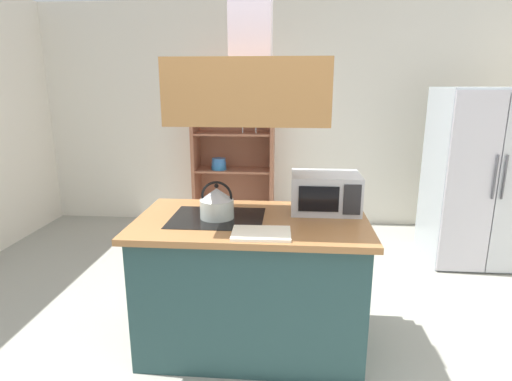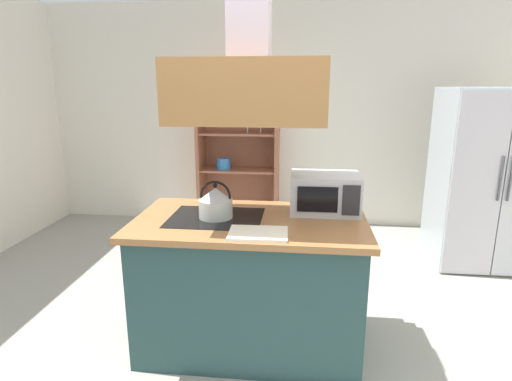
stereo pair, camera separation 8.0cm
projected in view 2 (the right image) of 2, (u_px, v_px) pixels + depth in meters
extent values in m
plane|color=gray|center=(261.00, 370.00, 2.63)|extent=(7.80, 7.80, 0.00)
cube|color=silver|center=(285.00, 116.00, 5.18)|extent=(6.00, 0.12, 2.70)
cube|color=#244242|center=(250.00, 285.00, 2.82)|extent=(1.42, 0.79, 0.86)
cube|color=#9B673A|center=(250.00, 222.00, 2.71)|extent=(1.50, 0.87, 0.04)
cube|color=black|center=(216.00, 217.00, 2.73)|extent=(0.60, 0.48, 0.00)
cube|color=#A26E3B|center=(250.00, 91.00, 2.50)|extent=(0.90, 0.70, 0.36)
cube|color=#B3C0C8|center=(485.00, 178.00, 4.05)|extent=(0.90, 0.72, 1.71)
cube|color=#BBB9C3|center=(476.00, 187.00, 3.72)|extent=(0.44, 0.03, 1.67)
cylinder|color=#4C4C51|center=(501.00, 179.00, 3.65)|extent=(0.02, 0.02, 0.40)
cylinder|color=#4C4C51|center=(511.00, 179.00, 3.64)|extent=(0.02, 0.02, 0.40)
cube|color=#94583F|center=(201.00, 155.00, 5.15)|extent=(0.04, 0.40, 1.79)
cube|color=#94583F|center=(277.00, 156.00, 5.05)|extent=(0.04, 0.40, 1.79)
cube|color=#94583F|center=(238.00, 81.00, 4.88)|extent=(0.98, 0.40, 0.03)
cube|color=#94583F|center=(239.00, 222.00, 5.32)|extent=(0.98, 0.40, 0.08)
cube|color=#94583F|center=(241.00, 153.00, 5.29)|extent=(0.98, 0.02, 1.79)
cube|color=#94583F|center=(239.00, 170.00, 5.15)|extent=(0.90, 0.36, 0.02)
cube|color=#94583F|center=(238.00, 133.00, 5.04)|extent=(0.90, 0.36, 0.02)
cylinder|color=teal|center=(224.00, 167.00, 5.11)|extent=(0.18, 0.18, 0.05)
cylinder|color=#3169A6|center=(224.00, 164.00, 5.10)|extent=(0.17, 0.17, 0.05)
cylinder|color=#3365A2|center=(224.00, 160.00, 5.09)|extent=(0.16, 0.16, 0.05)
cylinder|color=silver|center=(247.00, 128.00, 4.97)|extent=(0.01, 0.01, 0.12)
cone|color=silver|center=(247.00, 119.00, 4.94)|extent=(0.07, 0.07, 0.08)
cylinder|color=silver|center=(261.00, 128.00, 4.95)|extent=(0.01, 0.01, 0.12)
cone|color=silver|center=(261.00, 120.00, 4.93)|extent=(0.07, 0.07, 0.08)
cylinder|color=#B7C3BC|center=(216.00, 208.00, 2.71)|extent=(0.22, 0.22, 0.12)
cone|color=#B2BAC4|center=(215.00, 194.00, 2.68)|extent=(0.21, 0.21, 0.08)
sphere|color=black|center=(215.00, 186.00, 2.67)|extent=(0.03, 0.03, 0.03)
torus|color=black|center=(215.00, 196.00, 2.69)|extent=(0.20, 0.02, 0.20)
cube|color=white|center=(258.00, 234.00, 2.41)|extent=(0.35, 0.25, 0.02)
cube|color=#B7BABF|center=(325.00, 193.00, 2.83)|extent=(0.46, 0.34, 0.26)
cube|color=black|center=(317.00, 200.00, 2.67)|extent=(0.26, 0.01, 0.17)
cube|color=#262628|center=(351.00, 201.00, 2.65)|extent=(0.11, 0.01, 0.20)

